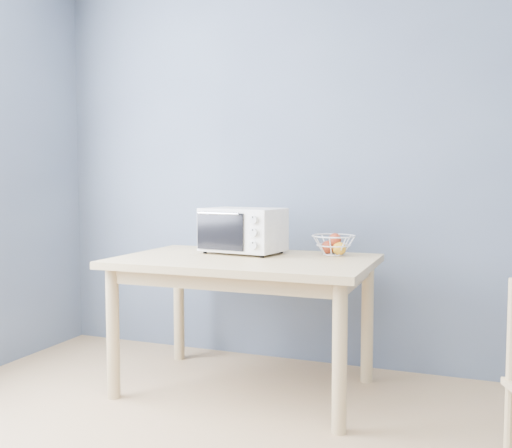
% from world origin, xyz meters
% --- Properties ---
extents(room, '(4.01, 4.51, 2.61)m').
position_xyz_m(room, '(0.00, 0.00, 1.30)').
color(room, tan).
rests_on(room, ground).
extents(dining_table, '(1.40, 0.90, 0.75)m').
position_xyz_m(dining_table, '(-0.39, 1.61, 0.65)').
color(dining_table, tan).
rests_on(dining_table, ground).
extents(toaster_oven, '(0.50, 0.38, 0.27)m').
position_xyz_m(toaster_oven, '(-0.49, 1.79, 0.89)').
color(toaster_oven, beige).
rests_on(toaster_oven, dining_table).
extents(fruit_basket, '(0.26, 0.26, 0.13)m').
position_xyz_m(fruit_basket, '(0.05, 1.90, 0.81)').
color(fruit_basket, silver).
rests_on(fruit_basket, dining_table).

